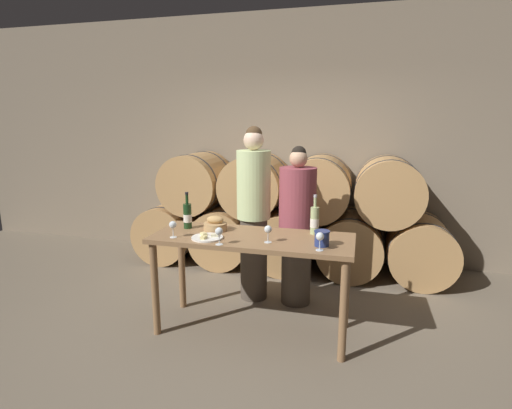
{
  "coord_description": "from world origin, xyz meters",
  "views": [
    {
      "loc": [
        0.87,
        -3.16,
        1.86
      ],
      "look_at": [
        0.0,
        0.13,
        1.13
      ],
      "focal_mm": 28.0,
      "sensor_mm": 36.0,
      "label": 1
    }
  ],
  "objects": [
    {
      "name": "wine_glass_center",
      "position": [
        0.17,
        -0.14,
        0.98
      ],
      "size": [
        0.06,
        0.06,
        0.14
      ],
      "color": "white",
      "rests_on": "tasting_table"
    },
    {
      "name": "barrel_stack",
      "position": [
        0.0,
        1.61,
        0.68
      ],
      "size": [
        3.93,
        0.83,
        1.44
      ],
      "color": "tan",
      "rests_on": "ground_plane"
    },
    {
      "name": "person_right",
      "position": [
        0.28,
        0.67,
        0.81
      ],
      "size": [
        0.37,
        0.37,
        1.61
      ],
      "color": "#4C4238",
      "rests_on": "ground_plane"
    },
    {
      "name": "blue_crock",
      "position": [
        0.6,
        -0.12,
        0.95
      ],
      "size": [
        0.12,
        0.12,
        0.12
      ],
      "color": "navy",
      "rests_on": "tasting_table"
    },
    {
      "name": "wine_bottle_white",
      "position": [
        0.51,
        0.21,
        1.0
      ],
      "size": [
        0.08,
        0.08,
        0.35
      ],
      "color": "#ADBC7F",
      "rests_on": "tasting_table"
    },
    {
      "name": "stone_wall_back",
      "position": [
        0.0,
        2.15,
        1.6
      ],
      "size": [
        10.0,
        0.12,
        3.2
      ],
      "color": "gray",
      "rests_on": "ground_plane"
    },
    {
      "name": "tasting_table",
      "position": [
        0.0,
        0.0,
        0.76
      ],
      "size": [
        1.72,
        0.66,
        0.88
      ],
      "color": "olive",
      "rests_on": "ground_plane"
    },
    {
      "name": "wine_glass_left",
      "position": [
        -0.19,
        -0.29,
        0.98
      ],
      "size": [
        0.06,
        0.06,
        0.14
      ],
      "color": "white",
      "rests_on": "tasting_table"
    },
    {
      "name": "wine_glass_right",
      "position": [
        0.6,
        -0.23,
        0.98
      ],
      "size": [
        0.06,
        0.06,
        0.14
      ],
      "color": "white",
      "rests_on": "tasting_table"
    },
    {
      "name": "ground_plane",
      "position": [
        0.0,
        0.0,
        0.0
      ],
      "size": [
        10.0,
        10.0,
        0.0
      ],
      "primitive_type": "plane",
      "color": "#726654"
    },
    {
      "name": "wine_glass_far_left",
      "position": [
        -0.63,
        -0.2,
        0.98
      ],
      "size": [
        0.06,
        0.06,
        0.14
      ],
      "color": "white",
      "rests_on": "tasting_table"
    },
    {
      "name": "wine_bottle_red",
      "position": [
        -0.64,
        0.1,
        1.0
      ],
      "size": [
        0.08,
        0.08,
        0.34
      ],
      "color": "#193819",
      "rests_on": "tasting_table"
    },
    {
      "name": "bread_basket",
      "position": [
        -0.37,
        0.09,
        0.93
      ],
      "size": [
        0.21,
        0.21,
        0.13
      ],
      "color": "tan",
      "rests_on": "tasting_table"
    },
    {
      "name": "cheese_plate",
      "position": [
        -0.35,
        -0.16,
        0.89
      ],
      "size": [
        0.26,
        0.26,
        0.04
      ],
      "color": "white",
      "rests_on": "tasting_table"
    },
    {
      "name": "person_left",
      "position": [
        -0.17,
        0.67,
        0.92
      ],
      "size": [
        0.34,
        0.34,
        1.79
      ],
      "color": "#4C4238",
      "rests_on": "ground_plane"
    }
  ]
}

